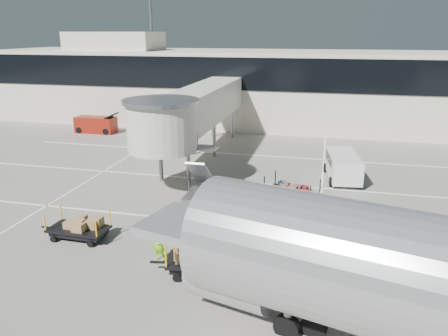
{
  "coord_description": "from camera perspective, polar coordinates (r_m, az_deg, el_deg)",
  "views": [
    {
      "loc": [
        6.02,
        -19.18,
        9.99
      ],
      "look_at": [
        0.07,
        5.68,
        2.0
      ],
      "focal_mm": 35.0,
      "sensor_mm": 36.0,
      "label": 1
    }
  ],
  "objects": [
    {
      "name": "jet_bridge",
      "position": [
        33.48,
        -4.14,
        7.5
      ],
      "size": [
        5.7,
        20.4,
        6.03
      ],
      "color": "beige",
      "rests_on": "ground"
    },
    {
      "name": "baggage_tug",
      "position": [
        24.77,
        0.92,
        -4.91
      ],
      "size": [
        2.55,
        1.61,
        1.66
      ],
      "rotation": [
        0.0,
        0.0,
        0.0
      ],
      "color": "maroon",
      "rests_on": "ground"
    },
    {
      "name": "ground",
      "position": [
        22.45,
        -3.59,
        -9.1
      ],
      "size": [
        140.0,
        140.0,
        0.0
      ],
      "primitive_type": "plane",
      "color": "gray",
      "rests_on": "ground"
    },
    {
      "name": "belt_loader",
      "position": [
        47.21,
        -16.36,
        5.44
      ],
      "size": [
        4.4,
        1.78,
        2.12
      ],
      "rotation": [
        0.0,
        0.0,
        0.0
      ],
      "color": "maroon",
      "rests_on": "ground"
    },
    {
      "name": "box_cart_near",
      "position": [
        19.12,
        -2.35,
        -11.91
      ],
      "size": [
        4.25,
        2.27,
        1.63
      ],
      "rotation": [
        0.0,
        0.0,
        0.18
      ],
      "color": "black",
      "rests_on": "ground"
    },
    {
      "name": "suitcase_cart",
      "position": [
        27.08,
        8.65,
        -3.23
      ],
      "size": [
        3.96,
        2.64,
        1.54
      ],
      "rotation": [
        0.0,
        0.0,
        -0.37
      ],
      "color": "black",
      "rests_on": "ground"
    },
    {
      "name": "terminal",
      "position": [
        49.88,
        6.14,
        10.49
      ],
      "size": [
        64.0,
        12.11,
        15.2
      ],
      "color": "beige",
      "rests_on": "ground"
    },
    {
      "name": "box_cart_far",
      "position": [
        23.29,
        -18.68,
        -7.53
      ],
      "size": [
        3.65,
        1.55,
        1.42
      ],
      "rotation": [
        0.0,
        0.0,
        -0.02
      ],
      "color": "black",
      "rests_on": "ground"
    },
    {
      "name": "ground_worker",
      "position": [
        20.18,
        -8.47,
        -9.78
      ],
      "size": [
        0.67,
        0.49,
        1.7
      ],
      "primitive_type": "imported",
      "rotation": [
        0.0,
        0.0,
        -0.14
      ],
      "color": "#8EE418",
      "rests_on": "ground"
    },
    {
      "name": "minivan",
      "position": [
        31.85,
        15.23,
        0.51
      ],
      "size": [
        2.63,
        5.02,
        1.82
      ],
      "rotation": [
        0.0,
        0.0,
        0.13
      ],
      "color": "white",
      "rests_on": "ground"
    },
    {
      "name": "lane_markings",
      "position": [
        30.94,
        0.25,
        -1.46
      ],
      "size": [
        40.0,
        30.0,
        0.02
      ],
      "color": "white",
      "rests_on": "ground"
    }
  ]
}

